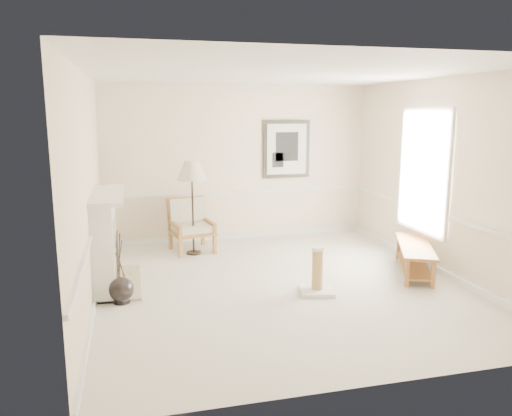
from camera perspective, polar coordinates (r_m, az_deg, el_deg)
The scene contains 8 objects.
ground at distance 7.15m, azimuth 2.65°, elevation -8.73°, with size 5.50×5.50×0.00m, color silver.
room at distance 6.86m, azimuth 3.71°, elevation 6.42°, with size 5.04×5.54×2.92m.
fireplace at distance 7.27m, azimuth -16.76°, elevation -3.58°, with size 0.64×1.64×1.31m.
floor_vase at distance 6.66m, azimuth -15.13°, elevation -9.06°, with size 0.31×0.31×0.92m.
armchair at distance 8.82m, azimuth -7.56°, elevation -1.68°, with size 0.82×0.86×0.91m.
floor_lamp at distance 8.42m, azimuth -7.34°, elevation 3.97°, with size 0.66×0.66×1.60m.
bench at distance 7.95m, azimuth 17.67°, elevation -5.01°, with size 1.05×1.57×0.43m.
scratching_post at distance 6.82m, azimuth 7.01°, elevation -8.01°, with size 0.55×0.55×0.64m.
Camera 1 is at (-1.96, -6.44, 2.40)m, focal length 35.00 mm.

